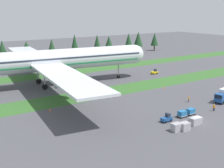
% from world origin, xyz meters
% --- Properties ---
extents(ground_plane, '(400.00, 400.00, 0.00)m').
position_xyz_m(ground_plane, '(0.00, 0.00, 0.00)').
color(ground_plane, '#47474C').
extents(grass_strip_near, '(320.00, 10.61, 0.01)m').
position_xyz_m(grass_strip_near, '(0.00, 33.25, 0.00)').
color(grass_strip_near, '#336028').
rests_on(grass_strip_near, ground).
extents(grass_strip_far, '(320.00, 10.61, 0.01)m').
position_xyz_m(grass_strip_far, '(0.00, 66.47, 0.00)').
color(grass_strip_far, '#336028').
rests_on(grass_strip_far, ground).
extents(airliner, '(71.56, 88.20, 23.54)m').
position_xyz_m(airliner, '(-14.67, 50.17, 8.44)').
color(airliner, silver).
rests_on(airliner, ground).
extents(baggage_tug, '(2.63, 1.36, 1.97)m').
position_xyz_m(baggage_tug, '(-5.30, 4.59, 0.81)').
color(baggage_tug, '#1E4C8E').
rests_on(baggage_tug, ground).
extents(cargo_dolly_lead, '(2.23, 1.55, 1.55)m').
position_xyz_m(cargo_dolly_lead, '(-0.27, 4.71, 0.92)').
color(cargo_dolly_lead, '#A3A3A8').
rests_on(cargo_dolly_lead, ground).
extents(cargo_dolly_second, '(2.23, 1.55, 1.55)m').
position_xyz_m(cargo_dolly_second, '(2.63, 4.77, 0.92)').
color(cargo_dolly_second, '#A3A3A8').
rests_on(cargo_dolly_second, ground).
extents(pushback_tractor, '(2.74, 1.62, 1.97)m').
position_xyz_m(pushback_tractor, '(26.77, 44.88, 0.81)').
color(pushback_tractor, yellow).
rests_on(pushback_tractor, ground).
extents(ground_crew_marshaller, '(0.44, 0.40, 1.74)m').
position_xyz_m(ground_crew_marshaller, '(9.99, 12.15, 0.95)').
color(ground_crew_marshaller, black).
rests_on(ground_crew_marshaller, ground).
extents(ground_crew_loader, '(0.38, 0.46, 1.74)m').
position_xyz_m(ground_crew_loader, '(9.59, 3.52, 0.95)').
color(ground_crew_loader, black).
rests_on(ground_crew_loader, ground).
extents(uld_container_0, '(2.11, 1.74, 1.70)m').
position_xyz_m(uld_container_0, '(-7.45, -0.52, 0.85)').
color(uld_container_0, '#A3A3A8').
rests_on(uld_container_0, ground).
extents(uld_container_1, '(2.11, 1.73, 1.70)m').
position_xyz_m(uld_container_1, '(-5.69, -1.13, 0.85)').
color(uld_container_1, '#A3A3A8').
rests_on(uld_container_1, ground).
extents(uld_container_2, '(2.01, 1.62, 1.64)m').
position_xyz_m(uld_container_2, '(-1.70, -0.16, 0.82)').
color(uld_container_2, '#A3A3A8').
rests_on(uld_container_2, ground).
extents(uld_container_3, '(2.12, 1.75, 1.51)m').
position_xyz_m(uld_container_3, '(-0.67, 0.03, 0.75)').
color(uld_container_3, '#A3A3A8').
rests_on(uld_container_3, ground).
extents(taxiway_marker_0, '(0.44, 0.44, 0.50)m').
position_xyz_m(taxiway_marker_0, '(14.44, 26.69, 0.25)').
color(taxiway_marker_0, orange).
rests_on(taxiway_marker_0, ground).
extents(taxiway_marker_1, '(0.44, 0.44, 0.67)m').
position_xyz_m(taxiway_marker_1, '(-24.20, 26.03, 0.34)').
color(taxiway_marker_1, orange).
rests_on(taxiway_marker_1, ground).
extents(distant_tree_line, '(151.00, 10.10, 12.39)m').
position_xyz_m(distant_tree_line, '(-0.36, 96.02, 7.16)').
color(distant_tree_line, '#4C3823').
rests_on(distant_tree_line, ground).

